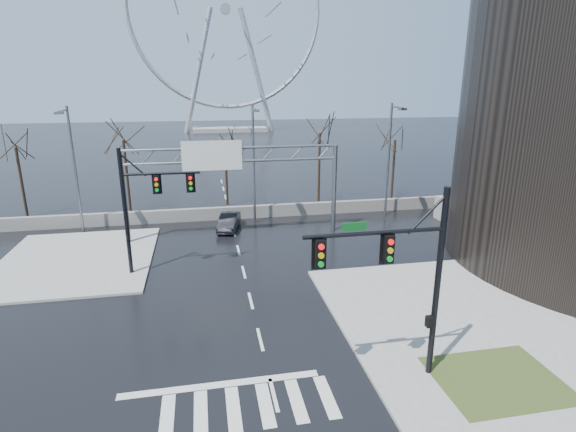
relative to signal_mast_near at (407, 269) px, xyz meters
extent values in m
plane|color=black|center=(-5.14, 4.04, -4.87)|extent=(260.00, 260.00, 0.00)
cube|color=gray|center=(4.86, 6.04, -4.80)|extent=(12.00, 10.00, 0.15)
cube|color=gray|center=(-16.14, 16.04, -4.80)|extent=(10.00, 12.00, 0.15)
cube|color=#2F3E1A|center=(3.86, -0.96, -4.72)|extent=(5.00, 4.00, 0.02)
cube|color=slate|center=(-5.14, 24.04, -4.32)|extent=(52.00, 0.50, 1.10)
cylinder|color=black|center=(1.36, 0.04, -0.87)|extent=(0.24, 0.24, 8.00)
cylinder|color=black|center=(-1.34, 0.04, 1.53)|extent=(5.40, 0.16, 0.16)
cube|color=black|center=(-0.84, -0.11, 0.93)|extent=(0.35, 0.28, 1.05)
cube|color=black|center=(-3.44, -0.11, 0.93)|extent=(0.35, 0.28, 1.05)
cylinder|color=black|center=(-12.14, 13.04, -0.87)|extent=(0.24, 0.24, 8.00)
cylinder|color=black|center=(-9.84, 13.04, 1.53)|extent=(4.60, 0.16, 0.16)
cube|color=black|center=(-10.14, 12.89, 0.93)|extent=(0.35, 0.28, 1.05)
cube|color=black|center=(-8.14, 12.89, 0.93)|extent=(0.35, 0.28, 1.05)
cylinder|color=slate|center=(-13.14, 19.04, -1.37)|extent=(0.36, 0.36, 7.00)
cylinder|color=slate|center=(2.86, 19.04, -1.37)|extent=(0.36, 0.36, 7.00)
cylinder|color=slate|center=(-5.14, 19.04, 2.13)|extent=(16.00, 0.20, 0.20)
cylinder|color=slate|center=(-5.14, 19.04, 1.13)|extent=(16.00, 0.20, 0.20)
cube|color=#0B5218|center=(-6.64, 18.89, 1.63)|extent=(4.20, 0.10, 2.00)
cube|color=silver|center=(-6.64, 18.83, 1.63)|extent=(4.40, 0.02, 2.20)
cylinder|color=slate|center=(-17.14, 22.54, 0.13)|extent=(0.20, 0.20, 10.00)
cylinder|color=slate|center=(-17.14, 21.44, 4.83)|extent=(0.12, 2.20, 0.12)
cube|color=slate|center=(-17.14, 20.44, 4.73)|extent=(0.50, 0.70, 0.18)
cylinder|color=slate|center=(-3.14, 22.54, 0.13)|extent=(0.20, 0.20, 10.00)
cylinder|color=slate|center=(-3.14, 21.44, 4.83)|extent=(0.12, 2.20, 0.12)
cube|color=slate|center=(-3.14, 20.44, 4.73)|extent=(0.50, 0.70, 0.18)
cylinder|color=slate|center=(8.86, 22.54, 0.13)|extent=(0.20, 0.20, 10.00)
cylinder|color=slate|center=(8.86, 21.44, 4.83)|extent=(0.12, 2.20, 0.12)
cube|color=slate|center=(8.86, 20.44, 4.73)|extent=(0.50, 0.70, 0.18)
cylinder|color=black|center=(-23.14, 28.04, -1.72)|extent=(0.24, 0.24, 6.30)
cylinder|color=black|center=(-14.14, 27.54, -1.50)|extent=(0.24, 0.24, 6.75)
cylinder|color=black|center=(-5.14, 28.54, -1.95)|extent=(0.24, 0.24, 5.85)
cylinder|color=black|center=(3.86, 27.54, -1.36)|extent=(0.24, 0.24, 7.02)
cylinder|color=black|center=(11.86, 28.04, -1.81)|extent=(0.24, 0.24, 6.12)
cube|color=gray|center=(-0.14, 99.04, -4.37)|extent=(18.00, 6.00, 1.00)
torus|color=#B2B2B7|center=(-0.14, 99.04, 23.13)|extent=(45.00, 1.00, 45.00)
cylinder|color=#B2B2B7|center=(-0.14, 99.04, 23.13)|extent=(2.40, 1.50, 2.40)
cylinder|color=#B2B2B7|center=(-7.14, 99.04, 9.13)|extent=(8.28, 1.20, 28.82)
cylinder|color=#B2B2B7|center=(6.86, 99.04, 9.13)|extent=(8.28, 1.20, 28.82)
imported|color=black|center=(-5.48, 21.04, -4.21)|extent=(2.31, 4.26, 1.33)
camera|label=1|loc=(-7.40, -14.55, 6.78)|focal=28.00mm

